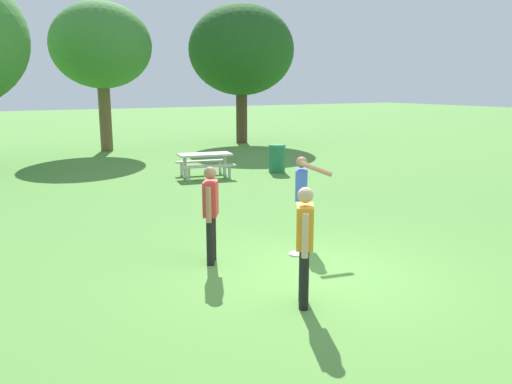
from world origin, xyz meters
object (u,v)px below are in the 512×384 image
frisbee (296,254)px  trash_can_beside_table (277,158)px  person_bystander (211,208)px  tree_back_left (101,46)px  person_thrower (302,192)px  picnic_table_near (205,160)px  tree_back_right (241,50)px  person_catcher (305,239)px

frisbee → trash_can_beside_table: size_ratio=0.27×
person_bystander → frisbee: size_ratio=6.28×
trash_can_beside_table → tree_back_left: 10.35m
person_thrower → picnic_table_near: size_ratio=0.85×
person_thrower → trash_can_beside_table: bearing=61.1°
person_bystander → frisbee: person_bystander is taller
person_bystander → tree_back_left: tree_back_left is taller
frisbee → tree_back_right: (7.68, 16.25, 4.64)m
picnic_table_near → tree_back_right: size_ratio=0.28×
picnic_table_near → tree_back_left: (-1.08, 8.40, 4.05)m
picnic_table_near → tree_back_left: size_ratio=0.30×
person_thrower → tree_back_left: bearing=89.2°
person_thrower → picnic_table_near: (1.32, 7.36, -0.40)m
frisbee → tree_back_left: 17.02m
person_catcher → picnic_table_near: person_catcher is taller
picnic_table_near → trash_can_beside_table: bearing=-8.4°
tree_back_right → picnic_table_near: bearing=-125.2°
person_bystander → tree_back_left: (2.23, 15.99, 3.67)m
person_catcher → frisbee: (1.11, 1.81, -0.93)m
trash_can_beside_table → tree_back_left: size_ratio=0.15×
person_thrower → trash_can_beside_table: (3.85, 6.98, -0.48)m
person_thrower → frisbee: (-0.53, -0.61, -0.95)m
tree_back_left → person_bystander: bearing=-97.9°
person_bystander → frisbee: 1.78m
person_thrower → person_catcher: size_ratio=1.00×
tree_back_right → person_bystander: bearing=-120.0°
picnic_table_near → person_thrower: bearing=-100.1°
trash_can_beside_table → person_catcher: bearing=-120.3°
picnic_table_near → tree_back_right: 10.93m
frisbee → picnic_table_near: (1.85, 7.96, 0.55)m
frisbee → picnic_table_near: bearing=77.0°
frisbee → trash_can_beside_table: 8.77m
person_bystander → picnic_table_near: bearing=66.4°
tree_back_left → trash_can_beside_table: bearing=-67.6°
trash_can_beside_table → tree_back_right: size_ratio=0.14×
picnic_table_near → tree_back_left: tree_back_left is taller
frisbee → tree_back_left: bearing=87.3°
person_catcher → tree_back_left: tree_back_left is taller
trash_can_beside_table → tree_back_right: bearing=69.1°
person_bystander → tree_back_right: size_ratio=0.24×
frisbee → tree_back_left: size_ratio=0.04×
tree_back_left → frisbee: bearing=-92.7°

